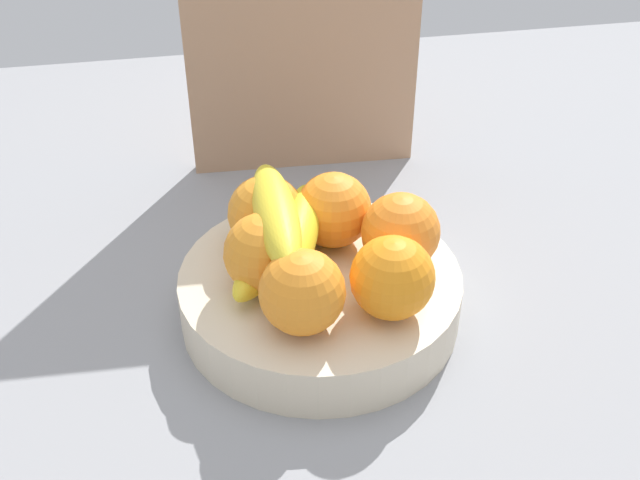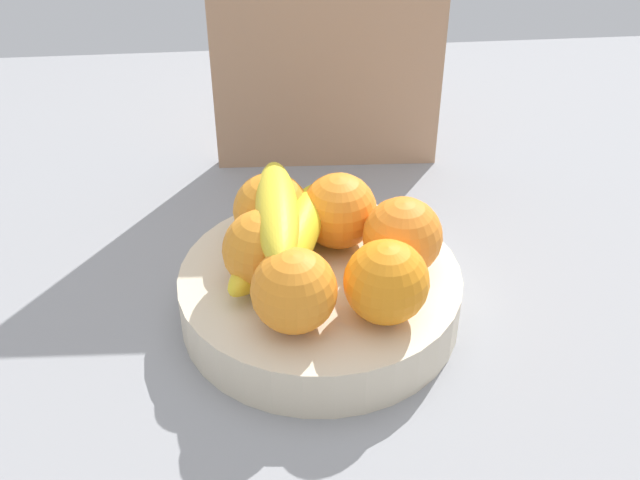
{
  "view_description": "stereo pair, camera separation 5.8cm",
  "coord_description": "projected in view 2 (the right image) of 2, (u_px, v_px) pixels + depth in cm",
  "views": [
    {
      "loc": [
        -13.3,
        -56.59,
        51.79
      ],
      "look_at": [
        -2.31,
        1.32,
        9.15
      ],
      "focal_mm": 44.07,
      "sensor_mm": 36.0,
      "label": 1
    },
    {
      "loc": [
        -7.53,
        -57.39,
        51.79
      ],
      "look_at": [
        -2.31,
        1.32,
        9.15
      ],
      "focal_mm": 44.07,
      "sensor_mm": 36.0,
      "label": 2
    }
  ],
  "objects": [
    {
      "name": "orange_front_left",
      "position": [
        386.0,
        282.0,
        0.68
      ],
      "size": [
        7.56,
        7.56,
        7.56
      ],
      "primitive_type": "sphere",
      "color": "orange",
      "rests_on": "fruit_bowl"
    },
    {
      "name": "orange_top_stack",
      "position": [
        294.0,
        291.0,
        0.67
      ],
      "size": [
        7.56,
        7.56,
        7.56
      ],
      "primitive_type": "sphere",
      "color": "orange",
      "rests_on": "fruit_bowl"
    },
    {
      "name": "ground_plane",
      "position": [
        344.0,
        333.0,
        0.78
      ],
      "size": [
        180.0,
        140.0,
        3.0
      ],
      "primitive_type": "cube",
      "color": "gray"
    },
    {
      "name": "orange_front_right",
      "position": [
        402.0,
        236.0,
        0.74
      ],
      "size": [
        7.56,
        7.56,
        7.56
      ],
      "primitive_type": "sphere",
      "color": "orange",
      "rests_on": "fruit_bowl"
    },
    {
      "name": "orange_back_left",
      "position": [
        271.0,
        210.0,
        0.77
      ],
      "size": [
        7.56,
        7.56,
        7.56
      ],
      "primitive_type": "sphere",
      "color": "orange",
      "rests_on": "fruit_bowl"
    },
    {
      "name": "fruit_bowl",
      "position": [
        320.0,
        294.0,
        0.77
      ],
      "size": [
        27.21,
        27.21,
        5.15
      ],
      "primitive_type": "cylinder",
      "color": "beige",
      "rests_on": "ground_plane"
    },
    {
      "name": "cutting_board",
      "position": [
        328.0,
        29.0,
        0.92
      ],
      "size": [
        28.05,
        3.01,
        36.0
      ],
      "primitive_type": "cube",
      "rotation": [
        0.0,
        0.0,
        -0.04
      ],
      "color": "tan",
      "rests_on": "ground_plane"
    },
    {
      "name": "orange_back_right",
      "position": [
        263.0,
        250.0,
        0.72
      ],
      "size": [
        7.56,
        7.56,
        7.56
      ],
      "primitive_type": "sphere",
      "color": "orange",
      "rests_on": "fruit_bowl"
    },
    {
      "name": "orange_center",
      "position": [
        341.0,
        211.0,
        0.77
      ],
      "size": [
        7.56,
        7.56,
        7.56
      ],
      "primitive_type": "sphere",
      "color": "orange",
      "rests_on": "fruit_bowl"
    },
    {
      "name": "banana_bunch",
      "position": [
        284.0,
        230.0,
        0.74
      ],
      "size": [
        12.71,
        18.38,
        8.4
      ],
      "color": "yellow",
      "rests_on": "fruit_bowl"
    }
  ]
}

